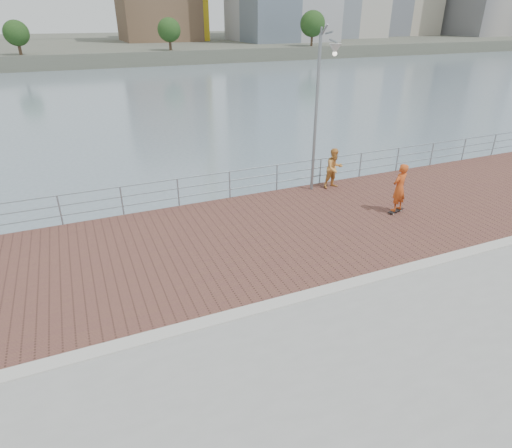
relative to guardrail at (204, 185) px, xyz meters
name	(u,v)px	position (x,y,z in m)	size (l,w,h in m)	color
water	(285,361)	(0.00, -7.00, -2.69)	(400.00, 400.00, 0.00)	slate
brick_lane	(236,240)	(0.00, -3.40, -0.68)	(40.00, 6.80, 0.02)	brown
curb	(287,301)	(0.00, -7.00, -0.66)	(40.00, 0.40, 0.06)	#B7B5AD
far_shore	(75,45)	(0.00, 115.50, -1.44)	(320.00, 95.00, 2.50)	#4C5142
guardrail	(204,185)	(0.00, 0.00, 0.00)	(39.06, 0.06, 1.13)	#8C9EA8
street_lamp	(324,85)	(4.45, -0.94, 3.56)	(0.44, 1.27, 5.98)	gray
skateboard	(396,211)	(6.14, -3.73, -0.61)	(0.74, 0.37, 0.08)	black
skateboarder	(399,188)	(6.14, -3.73, 0.30)	(0.64, 0.42, 1.76)	#C24919
bystander	(334,168)	(5.38, -0.66, 0.16)	(0.81, 0.63, 1.67)	#CF8A3D
shoreline_trees	(21,29)	(-9.09, 70.00, 3.76)	(109.99, 5.14, 6.85)	#473323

